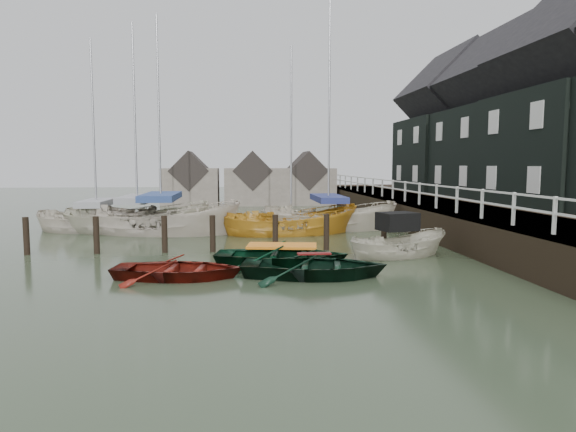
{
  "coord_description": "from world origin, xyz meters",
  "views": [
    {
      "loc": [
        -0.27,
        -16.57,
        3.34
      ],
      "look_at": [
        1.64,
        2.45,
        1.4
      ],
      "focal_mm": 32.0,
      "sensor_mm": 36.0,
      "label": 1
    }
  ],
  "objects": [
    {
      "name": "sailboat_b",
      "position": [
        -3.9,
        8.5,
        0.06
      ],
      "size": [
        8.31,
        4.75,
        11.81
      ],
      "rotation": [
        0.0,
        0.0,
        1.33
      ],
      "color": "beige",
      "rests_on": "ground"
    },
    {
      "name": "rowboat_green",
      "position": [
        1.2,
        0.07,
        0.0
      ],
      "size": [
        4.8,
        3.75,
        0.91
      ],
      "primitive_type": "imported",
      "rotation": [
        0.0,
        0.0,
        1.42
      ],
      "color": "black",
      "rests_on": "ground"
    },
    {
      "name": "sailboat_d",
      "position": [
        4.4,
        9.27,
        0.06
      ],
      "size": [
        7.28,
        3.78,
        13.21
      ],
      "rotation": [
        0.0,
        0.0,
        1.4
      ],
      "color": "beige",
      "rests_on": "ground"
    },
    {
      "name": "far_sheds",
      "position": [
        0.83,
        26.0,
        1.86
      ],
      "size": [
        14.0,
        4.08,
        4.39
      ],
      "color": "#665B51",
      "rests_on": "ground"
    },
    {
      "name": "motorboat",
      "position": [
        5.53,
        1.25,
        0.11
      ],
      "size": [
        4.17,
        2.48,
        2.35
      ],
      "rotation": [
        0.0,
        0.0,
        1.85
      ],
      "color": "#B9B39E",
      "rests_on": "ground"
    },
    {
      "name": "ground",
      "position": [
        0.0,
        0.0,
        0.0
      ],
      "size": [
        120.0,
        120.0,
        0.0
      ],
      "primitive_type": "plane",
      "color": "#2A3723",
      "rests_on": "ground"
    },
    {
      "name": "sailboat_e",
      "position": [
        -7.2,
        9.59,
        0.06
      ],
      "size": [
        6.44,
        3.3,
        10.54
      ],
      "rotation": [
        0.0,
        0.0,
        1.4
      ],
      "color": "beige",
      "rests_on": "ground"
    },
    {
      "name": "rowboat_red",
      "position": [
        -2.0,
        -1.5,
        0.0
      ],
      "size": [
        4.14,
        3.21,
        0.79
      ],
      "primitive_type": "imported",
      "rotation": [
        0.0,
        0.0,
        1.43
      ],
      "color": "#61150D",
      "rests_on": "ground"
    },
    {
      "name": "sailboat_c",
      "position": [
        2.32,
        7.76,
        0.01
      ],
      "size": [
        6.89,
        3.28,
        10.09
      ],
      "rotation": [
        0.0,
        0.0,
        1.69
      ],
      "color": "#C38824",
      "rests_on": "ground"
    },
    {
      "name": "land_strip",
      "position": [
        15.0,
        10.0,
        0.0
      ],
      "size": [
        14.0,
        38.0,
        1.5
      ],
      "primitive_type": "cube",
      "color": "black",
      "rests_on": "ground"
    },
    {
      "name": "mooring_pilings",
      "position": [
        -1.11,
        3.0,
        0.5
      ],
      "size": [
        13.72,
        0.22,
        1.8
      ],
      "color": "black",
      "rests_on": "ground"
    },
    {
      "name": "pier",
      "position": [
        9.48,
        10.0,
        0.71
      ],
      "size": [
        3.04,
        32.0,
        2.7
      ],
      "color": "black",
      "rests_on": "ground"
    },
    {
      "name": "rowboat_dkgreen",
      "position": [
        2.0,
        -1.71,
        0.0
      ],
      "size": [
        4.77,
        3.77,
        0.89
      ],
      "primitive_type": "imported",
      "rotation": [
        0.0,
        0.0,
        1.4
      ],
      "color": "black",
      "rests_on": "ground"
    },
    {
      "name": "sailboat_a",
      "position": [
        -5.19,
        9.41,
        0.06
      ],
      "size": [
        7.17,
        2.9,
        11.48
      ],
      "rotation": [
        0.0,
        0.0,
        1.6
      ],
      "color": "beige",
      "rests_on": "ground"
    },
    {
      "name": "quay_houses",
      "position": [
        14.99,
        8.66,
        5.68
      ],
      "size": [
        6.52,
        28.14,
        10.01
      ],
      "color": "black",
      "rests_on": "ground"
    }
  ]
}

